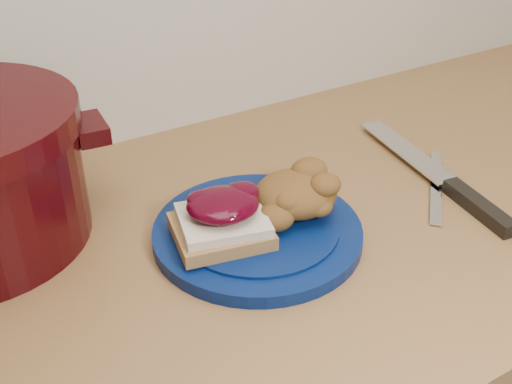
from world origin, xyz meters
TOP-DOWN VIEW (x-y plane):
  - plate at (-0.05, 1.49)m, footprint 0.30×0.30m
  - sandwich at (-0.09, 1.49)m, footprint 0.12×0.11m
  - stuffing_mound at (0.00, 1.49)m, footprint 0.12×0.11m
  - chef_knife at (0.22, 1.44)m, footprint 0.07×0.31m
  - butter_knife at (0.21, 1.46)m, footprint 0.14×0.14m

SIDE VIEW (x-z plane):
  - butter_knife at x=0.21m, z-range 0.90..0.91m
  - plate at x=-0.05m, z-range 0.90..0.92m
  - chef_knife at x=0.22m, z-range 0.90..0.92m
  - sandwich at x=-0.09m, z-range 0.92..0.97m
  - stuffing_mound at x=0.00m, z-range 0.92..0.97m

